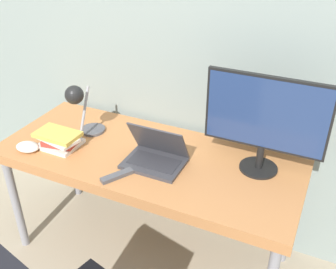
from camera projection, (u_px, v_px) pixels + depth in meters
wall_back at (180, 31)px, 2.15m from camera, size 8.00×0.05×2.60m
desk at (148, 164)px, 2.15m from camera, size 1.65×0.69×0.73m
laptop at (156, 156)px, 2.03m from camera, size 0.31×0.23×0.21m
monitor at (265, 119)px, 1.87m from camera, size 0.59×0.19×0.51m
desk_lamp at (79, 104)px, 2.16m from camera, size 0.15×0.25×0.34m
book_stack at (59, 140)px, 2.17m from camera, size 0.26×0.20×0.09m
tv_remote at (117, 176)px, 1.94m from camera, size 0.12×0.17×0.02m
game_controller at (28, 147)px, 2.15m from camera, size 0.14×0.10×0.04m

